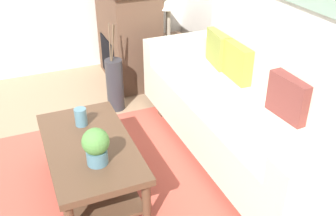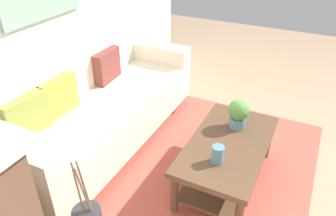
{
  "view_description": "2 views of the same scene",
  "coord_description": "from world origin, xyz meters",
  "px_view_note": "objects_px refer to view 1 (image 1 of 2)",
  "views": [
    {
      "loc": [
        2.21,
        -0.17,
        2.04
      ],
      "look_at": [
        -0.19,
        0.84,
        0.54
      ],
      "focal_mm": 42.06,
      "sensor_mm": 36.0,
      "label": 1
    },
    {
      "loc": [
        -2.21,
        -0.29,
        2.03
      ],
      "look_at": [
        0.08,
        0.85,
        0.46
      ],
      "focal_mm": 34.55,
      "sensor_mm": 36.0,
      "label": 2
    }
  ],
  "objects_px": {
    "throw_pillow_olive": "(219,49)",
    "coffee_table": "(90,157)",
    "fireplace": "(128,31)",
    "potted_plant_tabletop": "(96,145)",
    "floor_vase": "(115,85)",
    "throw_pillow_mustard": "(238,62)",
    "couch": "(245,108)",
    "tabletop_vase": "(81,117)",
    "side_table": "(168,63)",
    "throw_pillow_maroon": "(290,97)"
  },
  "relations": [
    {
      "from": "coffee_table",
      "to": "throw_pillow_maroon",
      "type": "bearing_deg",
      "value": 76.08
    },
    {
      "from": "couch",
      "to": "throw_pillow_mustard",
      "type": "height_order",
      "value": "couch"
    },
    {
      "from": "throw_pillow_olive",
      "to": "side_table",
      "type": "distance_m",
      "value": 0.85
    },
    {
      "from": "potted_plant_tabletop",
      "to": "fireplace",
      "type": "bearing_deg",
      "value": 156.81
    },
    {
      "from": "throw_pillow_olive",
      "to": "potted_plant_tabletop",
      "type": "bearing_deg",
      "value": -56.47
    },
    {
      "from": "couch",
      "to": "side_table",
      "type": "xyz_separation_m",
      "value": [
        -1.42,
        -0.09,
        -0.15
      ]
    },
    {
      "from": "floor_vase",
      "to": "throw_pillow_mustard",
      "type": "bearing_deg",
      "value": 48.97
    },
    {
      "from": "coffee_table",
      "to": "side_table",
      "type": "height_order",
      "value": "side_table"
    },
    {
      "from": "coffee_table",
      "to": "throw_pillow_olive",
      "type": "bearing_deg",
      "value": 116.07
    },
    {
      "from": "throw_pillow_mustard",
      "to": "potted_plant_tabletop",
      "type": "height_order",
      "value": "throw_pillow_mustard"
    },
    {
      "from": "tabletop_vase",
      "to": "fireplace",
      "type": "height_order",
      "value": "fireplace"
    },
    {
      "from": "coffee_table",
      "to": "tabletop_vase",
      "type": "height_order",
      "value": "tabletop_vase"
    },
    {
      "from": "throw_pillow_mustard",
      "to": "fireplace",
      "type": "distance_m",
      "value": 1.54
    },
    {
      "from": "potted_plant_tabletop",
      "to": "fireplace",
      "type": "relative_size",
      "value": 0.23
    },
    {
      "from": "fireplace",
      "to": "throw_pillow_olive",
      "type": "bearing_deg",
      "value": 27.08
    },
    {
      "from": "fireplace",
      "to": "floor_vase",
      "type": "bearing_deg",
      "value": -29.36
    },
    {
      "from": "throw_pillow_maroon",
      "to": "fireplace",
      "type": "distance_m",
      "value": 2.21
    },
    {
      "from": "potted_plant_tabletop",
      "to": "tabletop_vase",
      "type": "bearing_deg",
      "value": 179.74
    },
    {
      "from": "throw_pillow_olive",
      "to": "coffee_table",
      "type": "xyz_separation_m",
      "value": [
        0.7,
        -1.43,
        -0.37
      ]
    },
    {
      "from": "couch",
      "to": "throw_pillow_mustard",
      "type": "xyz_separation_m",
      "value": [
        -0.35,
        0.13,
        0.25
      ]
    },
    {
      "from": "side_table",
      "to": "potted_plant_tabletop",
      "type": "bearing_deg",
      "value": -36.01
    },
    {
      "from": "coffee_table",
      "to": "potted_plant_tabletop",
      "type": "height_order",
      "value": "potted_plant_tabletop"
    },
    {
      "from": "coffee_table",
      "to": "potted_plant_tabletop",
      "type": "xyz_separation_m",
      "value": [
        0.24,
        0.0,
        0.26
      ]
    },
    {
      "from": "throw_pillow_mustard",
      "to": "coffee_table",
      "type": "xyz_separation_m",
      "value": [
        0.35,
        -1.43,
        -0.37
      ]
    },
    {
      "from": "throw_pillow_maroon",
      "to": "potted_plant_tabletop",
      "type": "xyz_separation_m",
      "value": [
        -0.11,
        -1.42,
        -0.11
      ]
    },
    {
      "from": "throw_pillow_olive",
      "to": "coffee_table",
      "type": "height_order",
      "value": "throw_pillow_olive"
    },
    {
      "from": "throw_pillow_maroon",
      "to": "coffee_table",
      "type": "bearing_deg",
      "value": -103.92
    },
    {
      "from": "throw_pillow_mustard",
      "to": "tabletop_vase",
      "type": "distance_m",
      "value": 1.43
    },
    {
      "from": "floor_vase",
      "to": "throw_pillow_maroon",
      "type": "bearing_deg",
      "value": 31.41
    },
    {
      "from": "fireplace",
      "to": "floor_vase",
      "type": "distance_m",
      "value": 0.8
    },
    {
      "from": "tabletop_vase",
      "to": "side_table",
      "type": "relative_size",
      "value": 0.25
    },
    {
      "from": "fireplace",
      "to": "potted_plant_tabletop",
      "type": "bearing_deg",
      "value": -23.19
    },
    {
      "from": "couch",
      "to": "throw_pillow_maroon",
      "type": "relative_size",
      "value": 6.24
    },
    {
      "from": "couch",
      "to": "coffee_table",
      "type": "distance_m",
      "value": 1.31
    },
    {
      "from": "throw_pillow_maroon",
      "to": "coffee_table",
      "type": "distance_m",
      "value": 1.51
    },
    {
      "from": "throw_pillow_mustard",
      "to": "side_table",
      "type": "distance_m",
      "value": 1.16
    },
    {
      "from": "throw_pillow_olive",
      "to": "tabletop_vase",
      "type": "height_order",
      "value": "throw_pillow_olive"
    },
    {
      "from": "throw_pillow_olive",
      "to": "floor_vase",
      "type": "xyz_separation_m",
      "value": [
        -0.44,
        -0.91,
        -0.41
      ]
    },
    {
      "from": "throw_pillow_olive",
      "to": "throw_pillow_mustard",
      "type": "distance_m",
      "value": 0.35
    },
    {
      "from": "couch",
      "to": "fireplace",
      "type": "relative_size",
      "value": 1.94
    },
    {
      "from": "throw_pillow_olive",
      "to": "throw_pillow_mustard",
      "type": "height_order",
      "value": "same"
    },
    {
      "from": "couch",
      "to": "potted_plant_tabletop",
      "type": "xyz_separation_m",
      "value": [
        0.24,
        -1.3,
        0.14
      ]
    },
    {
      "from": "coffee_table",
      "to": "side_table",
      "type": "xyz_separation_m",
      "value": [
        -1.42,
        1.21,
        -0.03
      ]
    },
    {
      "from": "tabletop_vase",
      "to": "coffee_table",
      "type": "bearing_deg",
      "value": -1.53
    },
    {
      "from": "throw_pillow_maroon",
      "to": "coffee_table",
      "type": "xyz_separation_m",
      "value": [
        -0.35,
        -1.43,
        -0.37
      ]
    },
    {
      "from": "couch",
      "to": "floor_vase",
      "type": "xyz_separation_m",
      "value": [
        -1.15,
        -0.79,
        -0.16
      ]
    },
    {
      "from": "floor_vase",
      "to": "couch",
      "type": "bearing_deg",
      "value": 34.53
    },
    {
      "from": "throw_pillow_mustard",
      "to": "throw_pillow_maroon",
      "type": "bearing_deg",
      "value": 0.0
    },
    {
      "from": "throw_pillow_olive",
      "to": "fireplace",
      "type": "bearing_deg",
      "value": -152.92
    },
    {
      "from": "tabletop_vase",
      "to": "side_table",
      "type": "bearing_deg",
      "value": 133.68
    }
  ]
}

